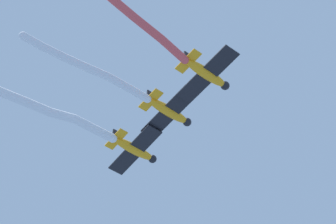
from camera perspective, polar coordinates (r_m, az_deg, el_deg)
airplane_lead at (r=70.67m, az=3.10°, el=3.06°), size 6.51×6.84×1.94m
airplane_left_wing at (r=73.89m, az=0.08°, el=0.06°), size 6.56×6.80×1.94m
smoke_trail_left_wing at (r=71.16m, az=-6.43°, el=3.50°), size 9.75×11.39×1.79m
airplane_right_wing at (r=77.04m, az=-2.68°, el=-2.98°), size 6.65×6.71×1.94m
smoke_trail_right_wing at (r=73.26m, az=-10.20°, el=0.40°), size 12.62×13.67×2.36m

